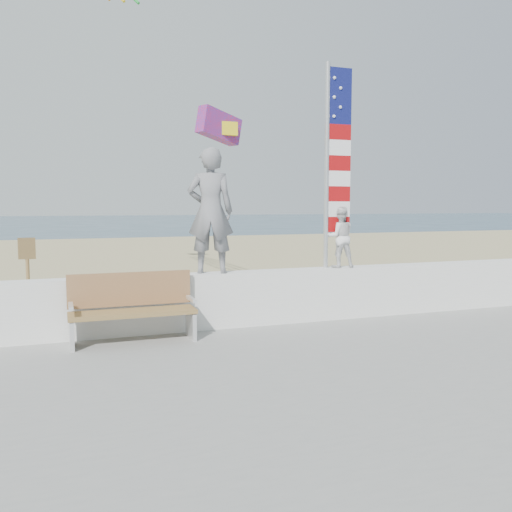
% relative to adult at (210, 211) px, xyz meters
% --- Properties ---
extents(ground, '(220.00, 220.00, 0.00)m').
position_rel_adult_xyz_m(ground, '(0.50, -2.00, -2.08)').
color(ground, '#2C4659').
rests_on(ground, ground).
extents(sand, '(90.00, 40.00, 0.08)m').
position_rel_adult_xyz_m(sand, '(0.50, 7.00, -2.04)').
color(sand, tan).
rests_on(sand, ground).
extents(seawall, '(30.00, 0.35, 0.90)m').
position_rel_adult_xyz_m(seawall, '(0.50, 0.00, -1.45)').
color(seawall, white).
rests_on(seawall, boardwalk).
extents(adult, '(0.84, 0.68, 2.00)m').
position_rel_adult_xyz_m(adult, '(0.00, 0.00, 0.00)').
color(adult, slate).
rests_on(adult, seawall).
extents(child, '(0.59, 0.50, 1.07)m').
position_rel_adult_xyz_m(child, '(2.34, 0.00, -0.47)').
color(child, white).
rests_on(child, seawall).
extents(bench, '(1.80, 0.57, 1.00)m').
position_rel_adult_xyz_m(bench, '(-1.31, -0.45, -1.39)').
color(bench, olive).
rests_on(bench, boardwalk).
extents(flag, '(0.50, 0.08, 3.50)m').
position_rel_adult_xyz_m(flag, '(2.19, -0.00, 0.91)').
color(flag, silver).
rests_on(flag, seawall).
extents(parafoil_kite, '(0.96, 0.63, 0.66)m').
position_rel_adult_xyz_m(parafoil_kite, '(0.54, 1.24, 1.52)').
color(parafoil_kite, red).
rests_on(parafoil_kite, ground).
extents(sign, '(0.32, 0.07, 1.46)m').
position_rel_adult_xyz_m(sign, '(-2.89, 3.01, -1.14)').
color(sign, olive).
rests_on(sign, sand).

